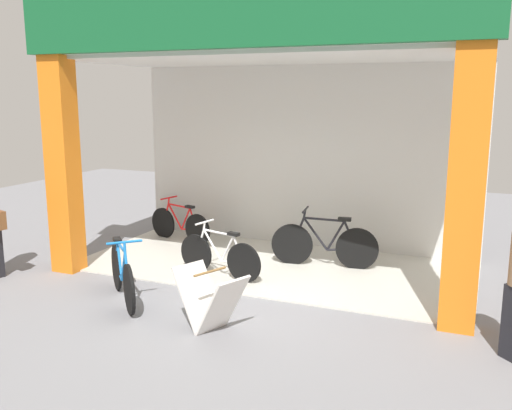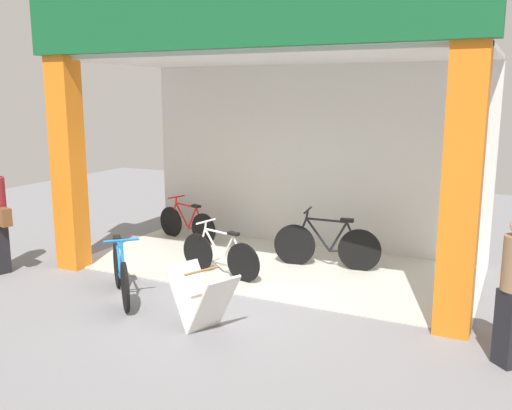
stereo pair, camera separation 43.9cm
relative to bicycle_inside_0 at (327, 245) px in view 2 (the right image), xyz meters
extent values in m
plane|color=gray|center=(-0.78, -1.72, -0.38)|extent=(20.54, 20.54, 0.00)
cube|color=beige|center=(-0.78, -0.26, -0.37)|extent=(6.27, 2.92, 0.02)
cube|color=silver|center=(-0.78, 1.20, 1.28)|extent=(6.27, 0.12, 3.33)
cube|color=orange|center=(-3.71, -1.72, 1.28)|extent=(0.41, 0.36, 3.33)
cube|color=orange|center=(2.14, -1.72, 1.28)|extent=(0.41, 0.36, 3.33)
cube|color=#14592D|center=(-0.78, -1.87, 3.39)|extent=(6.47, 0.20, 0.89)
cube|color=silver|center=(-0.78, -0.26, 2.92)|extent=(6.27, 2.92, 0.06)
cylinder|color=black|center=(0.52, 0.07, -0.04)|extent=(0.68, 0.14, 0.68)
cylinder|color=black|center=(-0.53, -0.07, -0.04)|extent=(0.68, 0.14, 0.68)
cylinder|color=black|center=(0.27, 0.04, -0.07)|extent=(0.46, 0.10, 0.09)
cylinder|color=black|center=(0.18, 0.02, 0.16)|extent=(0.30, 0.08, 0.51)
cylinder|color=black|center=(-0.15, -0.02, 0.16)|extent=(0.42, 0.09, 0.53)
cylinder|color=black|center=(-0.02, 0.00, 0.41)|extent=(0.65, 0.13, 0.05)
cylinder|color=black|center=(0.40, 0.06, 0.18)|extent=(0.23, 0.07, 0.46)
cylinder|color=black|center=(-0.42, -0.06, 0.19)|extent=(0.21, 0.07, 0.47)
cylinder|color=black|center=(-0.33, -0.05, 0.49)|extent=(0.06, 0.04, 0.14)
cylinder|color=black|center=(-0.32, -0.04, 0.56)|extent=(0.10, 0.48, 0.03)
cube|color=black|center=(0.31, 0.04, 0.43)|extent=(0.22, 0.13, 0.05)
cylinder|color=black|center=(-2.53, 0.37, -0.08)|extent=(0.58, 0.19, 0.59)
cylinder|color=black|center=(-3.41, 0.60, -0.08)|extent=(0.58, 0.19, 0.59)
cylinder|color=red|center=(-2.73, 0.42, -0.11)|extent=(0.39, 0.13, 0.08)
cylinder|color=red|center=(-2.81, 0.44, 0.09)|extent=(0.26, 0.10, 0.45)
cylinder|color=red|center=(-3.09, 0.52, 0.09)|extent=(0.36, 0.13, 0.47)
cylinder|color=red|center=(-2.98, 0.49, 0.31)|extent=(0.56, 0.18, 0.05)
cylinder|color=red|center=(-2.62, 0.39, 0.11)|extent=(0.20, 0.08, 0.40)
cylinder|color=red|center=(-3.32, 0.58, 0.12)|extent=(0.18, 0.08, 0.41)
cylinder|color=red|center=(-3.24, 0.56, 0.38)|extent=(0.06, 0.04, 0.12)
cylinder|color=red|center=(-3.23, 0.56, 0.44)|extent=(0.14, 0.41, 0.03)
cube|color=black|center=(-2.70, 0.41, 0.33)|extent=(0.20, 0.13, 0.05)
cylinder|color=black|center=(-0.89, -1.20, -0.08)|extent=(0.60, 0.16, 0.60)
cylinder|color=black|center=(-1.80, -1.00, -0.08)|extent=(0.60, 0.16, 0.60)
cylinder|color=white|center=(-1.11, -1.15, -0.10)|extent=(0.40, 0.12, 0.08)
cylinder|color=white|center=(-1.19, -1.13, 0.09)|extent=(0.26, 0.09, 0.45)
cylinder|color=white|center=(-1.47, -1.07, 0.10)|extent=(0.37, 0.11, 0.47)
cylinder|color=white|center=(-1.36, -1.10, 0.32)|extent=(0.57, 0.15, 0.05)
cylinder|color=white|center=(-0.99, -1.18, 0.11)|extent=(0.20, 0.07, 0.40)
cylinder|color=white|center=(-1.71, -1.02, 0.12)|extent=(0.18, 0.07, 0.42)
cylinder|color=white|center=(-1.63, -1.04, 0.38)|extent=(0.06, 0.04, 0.13)
cylinder|color=white|center=(-1.62, -1.04, 0.44)|extent=(0.12, 0.42, 0.03)
cube|color=black|center=(-1.08, -1.16, 0.34)|extent=(0.20, 0.13, 0.05)
cylinder|color=black|center=(-2.46, -2.16, -0.06)|extent=(0.49, 0.49, 0.65)
cylinder|color=black|center=(-1.74, -2.87, -0.06)|extent=(0.49, 0.49, 0.65)
cylinder|color=blue|center=(-2.29, -2.33, -0.08)|extent=(0.34, 0.33, 0.08)
cylinder|color=blue|center=(-2.22, -2.39, 0.13)|extent=(0.23, 0.23, 0.49)
cylinder|color=blue|center=(-2.00, -2.61, 0.14)|extent=(0.31, 0.31, 0.51)
cylinder|color=blue|center=(-2.09, -2.53, 0.38)|extent=(0.47, 0.47, 0.05)
cylinder|color=blue|center=(-2.38, -2.24, 0.16)|extent=(0.18, 0.18, 0.44)
cylinder|color=blue|center=(-1.81, -2.80, 0.17)|extent=(0.16, 0.16, 0.45)
cylinder|color=blue|center=(-1.88, -2.74, 0.45)|extent=(0.06, 0.06, 0.14)
cylinder|color=blue|center=(-1.88, -2.73, 0.52)|extent=(0.34, 0.35, 0.03)
cube|color=black|center=(-2.31, -2.31, 0.40)|extent=(0.21, 0.21, 0.05)
cube|color=silver|center=(-0.75, -2.84, -0.02)|extent=(0.60, 0.61, 0.74)
cube|color=silver|center=(-0.35, -3.00, -0.02)|extent=(0.60, 0.61, 0.74)
cylinder|color=olive|center=(-0.55, -2.92, 0.35)|extent=(0.21, 0.45, 0.03)
cube|color=brown|center=(-4.27, -2.54, 0.56)|extent=(0.28, 0.21, 0.27)
cube|color=black|center=(2.78, -2.30, 0.03)|extent=(0.36, 0.36, 0.81)
camera|label=1|loc=(2.39, -8.52, 2.40)|focal=39.52mm
camera|label=2|loc=(2.79, -8.34, 2.40)|focal=39.52mm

